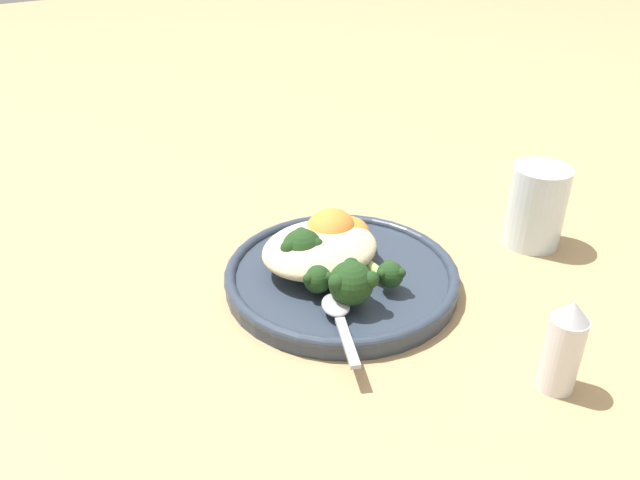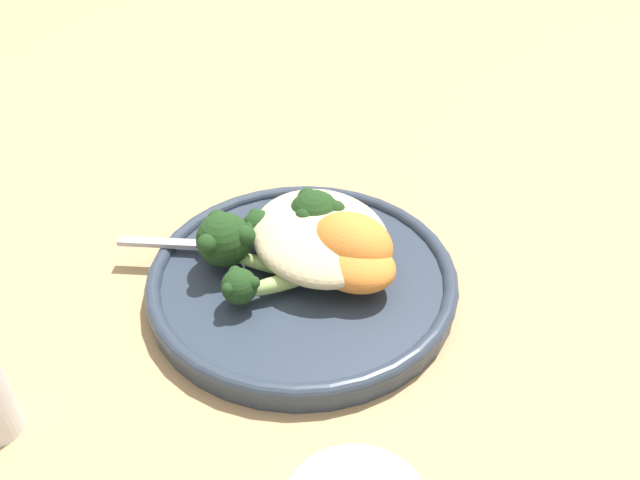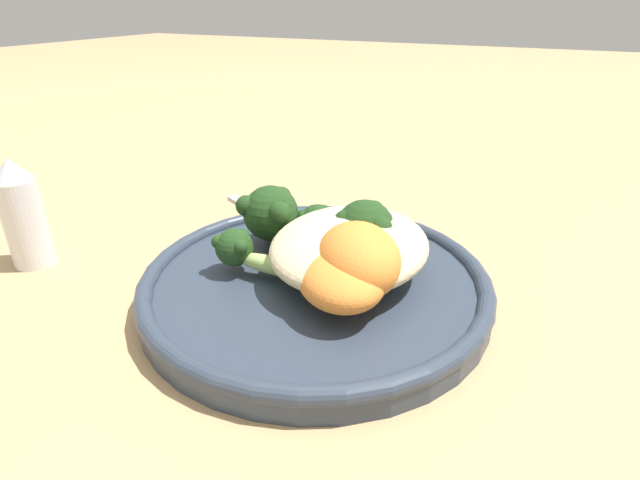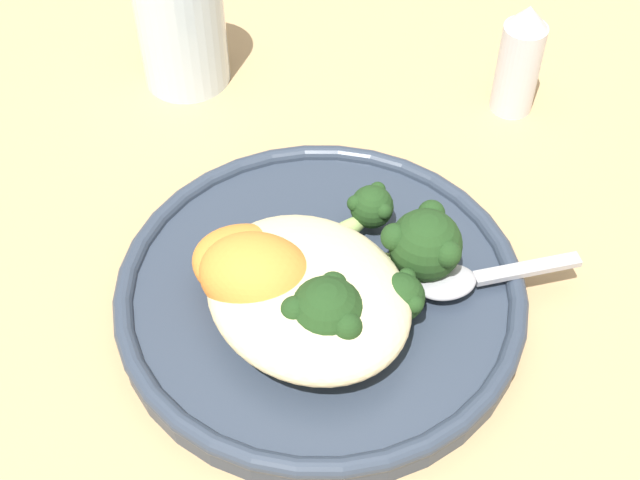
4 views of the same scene
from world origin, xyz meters
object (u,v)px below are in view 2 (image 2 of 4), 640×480
plate (303,278)px  broccoli_stalk_0 (314,219)px  sweet_potato_chunk_2 (331,257)px  spoon (206,243)px  broccoli_stalk_1 (269,236)px  quinoa_mound (320,235)px  sweet_potato_chunk_1 (352,264)px  sweet_potato_chunk_0 (352,244)px  broccoli_stalk_3 (253,285)px  broccoli_stalk_2 (231,242)px

plate → broccoli_stalk_0: size_ratio=2.67×
sweet_potato_chunk_2 → spoon: sweet_potato_chunk_2 is taller
plate → sweet_potato_chunk_2: (0.01, 0.02, 0.03)m
broccoli_stalk_1 → spoon: (-0.02, -0.05, -0.01)m
plate → quinoa_mound: quinoa_mound is taller
quinoa_mound → sweet_potato_chunk_1: (0.04, 0.01, -0.00)m
plate → sweet_potato_chunk_0: bearing=72.0°
quinoa_mound → broccoli_stalk_3: bearing=-64.3°
quinoa_mound → broccoli_stalk_2: (-0.01, -0.07, 0.00)m
sweet_potato_chunk_2 → broccoli_stalk_0: bearing=176.5°
quinoa_mound → broccoli_stalk_2: 0.07m
broccoli_stalk_0 → broccoli_stalk_2: (0.00, -0.07, -0.00)m
broccoli_stalk_1 → broccoli_stalk_3: size_ratio=1.15×
broccoli_stalk_2 → broccoli_stalk_0: bearing=-136.6°
broccoli_stalk_1 → sweet_potato_chunk_2: (0.05, 0.04, 0.00)m
quinoa_mound → broccoli_stalk_0: broccoli_stalk_0 is taller
sweet_potato_chunk_1 → broccoli_stalk_3: bearing=-96.6°
broccoli_stalk_0 → broccoli_stalk_2: bearing=115.4°
plate → broccoli_stalk_3: 0.05m
broccoli_stalk_1 → broccoli_stalk_0: bearing=-115.0°
broccoli_stalk_2 → sweet_potato_chunk_1: size_ratio=1.41×
quinoa_mound → spoon: (-0.04, -0.08, -0.01)m
broccoli_stalk_0 → broccoli_stalk_1: 0.04m
plate → broccoli_stalk_0: bearing=144.1°
plate → broccoli_stalk_2: size_ratio=2.53×
broccoli_stalk_1 → sweet_potato_chunk_2: size_ratio=1.99×
plate → broccoli_stalk_0: 0.05m
broccoli_stalk_0 → sweet_potato_chunk_1: bearing=-148.6°
broccoli_stalk_0 → sweet_potato_chunk_2: broccoli_stalk_0 is taller
sweet_potato_chunk_0 → sweet_potato_chunk_1: (0.01, -0.01, -0.01)m
broccoli_stalk_0 → plate: bearing=166.4°
sweet_potato_chunk_0 → sweet_potato_chunk_1: 0.02m
quinoa_mound → broccoli_stalk_3: size_ratio=1.58×
broccoli_stalk_3 → sweet_potato_chunk_0: (-0.01, 0.08, 0.01)m
broccoli_stalk_2 → broccoli_stalk_3: 0.04m
broccoli_stalk_0 → sweet_potato_chunk_0: 0.04m
broccoli_stalk_0 → broccoli_stalk_3: broccoli_stalk_0 is taller
quinoa_mound → spoon: bearing=-115.4°
sweet_potato_chunk_0 → spoon: (-0.06, -0.10, -0.02)m
broccoli_stalk_0 → broccoli_stalk_3: 0.08m
broccoli_stalk_1 → broccoli_stalk_2: 0.03m
quinoa_mound → broccoli_stalk_1: 0.04m
sweet_potato_chunk_1 → spoon: bearing=-130.0°
broccoli_stalk_1 → sweet_potato_chunk_0: sweet_potato_chunk_0 is taller
plate → broccoli_stalk_1: size_ratio=2.69×
broccoli_stalk_3 → spoon: bearing=-74.9°
broccoli_stalk_2 → sweet_potato_chunk_0: bearing=-163.8°
sweet_potato_chunk_1 → broccoli_stalk_2: bearing=-123.4°
broccoli_stalk_3 → sweet_potato_chunk_0: 0.08m
broccoli_stalk_0 → sweet_potato_chunk_2: bearing=-161.2°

